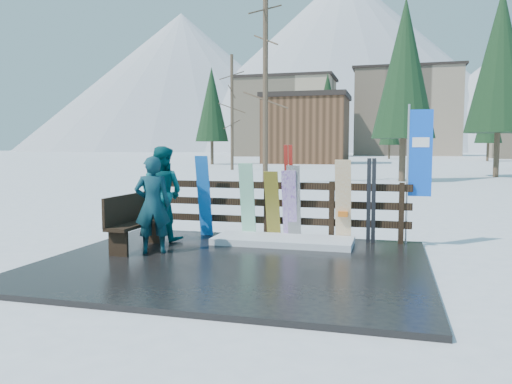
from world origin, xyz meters
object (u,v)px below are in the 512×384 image
(snowboard_1, at_px, (247,201))
(person_back, at_px, (162,193))
(snowboard_3, at_px, (290,206))
(snowboard_5, at_px, (343,202))
(bench, at_px, (132,220))
(snowboard_2, at_px, (272,205))
(rental_flag, at_px, (417,158))
(snowboard_4, at_px, (294,203))
(snowboard_0, at_px, (204,196))
(person_front, at_px, (153,205))

(snowboard_1, distance_m, person_back, 1.68)
(snowboard_3, distance_m, snowboard_5, 1.03)
(bench, bearing_deg, snowboard_2, 35.26)
(snowboard_3, bearing_deg, bench, -148.52)
(snowboard_1, xyz_separation_m, rental_flag, (3.20, 0.27, 0.85))
(snowboard_4, bearing_deg, snowboard_0, 180.00)
(snowboard_1, bearing_deg, person_front, -123.30)
(bench, xyz_separation_m, snowboard_5, (3.56, 1.55, 0.27))
(snowboard_4, height_order, rental_flag, rental_flag)
(snowboard_2, height_order, person_front, person_front)
(bench, xyz_separation_m, snowboard_2, (2.19, 1.55, 0.16))
(snowboard_2, bearing_deg, rental_flag, 5.73)
(bench, xyz_separation_m, rental_flag, (4.89, 1.82, 1.09))
(snowboard_1, height_order, snowboard_3, snowboard_1)
(snowboard_3, bearing_deg, person_back, -165.96)
(bench, bearing_deg, snowboard_4, 30.64)
(snowboard_2, height_order, snowboard_5, snowboard_5)
(snowboard_4, distance_m, person_front, 2.75)
(snowboard_3, height_order, person_back, person_back)
(snowboard_5, relative_size, rental_flag, 0.62)
(bench, bearing_deg, snowboard_1, 42.68)
(snowboard_1, height_order, rental_flag, rental_flag)
(snowboard_5, distance_m, person_back, 3.49)
(bench, distance_m, snowboard_4, 3.05)
(snowboard_2, distance_m, person_front, 2.44)
(snowboard_2, height_order, snowboard_4, snowboard_4)
(rental_flag, height_order, person_front, rental_flag)
(snowboard_3, xyz_separation_m, snowboard_4, (0.09, -0.00, 0.05))
(person_front, distance_m, person_back, 1.24)
(snowboard_3, xyz_separation_m, snowboard_5, (1.03, -0.00, 0.11))
(snowboard_0, bearing_deg, person_back, -136.86)
(snowboard_0, distance_m, snowboard_1, 0.92)
(bench, xyz_separation_m, snowboard_0, (0.77, 1.55, 0.31))
(rental_flag, bearing_deg, snowboard_1, -175.18)
(snowboard_1, distance_m, person_front, 2.12)
(bench, relative_size, person_front, 0.90)
(snowboard_1, height_order, person_back, person_back)
(snowboard_5, bearing_deg, snowboard_4, 180.00)
(snowboard_0, relative_size, snowboard_5, 1.03)
(snowboard_0, height_order, person_back, person_back)
(snowboard_1, relative_size, snowboard_3, 1.10)
(snowboard_5, bearing_deg, snowboard_3, 180.00)
(bench, relative_size, snowboard_3, 1.08)
(snowboard_3, bearing_deg, rental_flag, 6.55)
(snowboard_4, relative_size, rental_flag, 0.57)
(snowboard_1, xyz_separation_m, snowboard_2, (0.51, 0.00, -0.08))
(person_front, bearing_deg, snowboard_2, -157.26)
(snowboard_1, relative_size, person_front, 0.92)
(bench, relative_size, snowboard_5, 0.93)
(snowboard_0, distance_m, person_back, 0.89)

